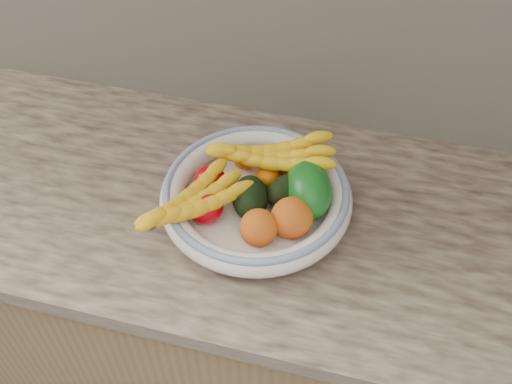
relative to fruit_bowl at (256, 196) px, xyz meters
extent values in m
cube|color=brown|center=(0.00, 0.02, -0.52)|extent=(2.40, 0.62, 0.86)
cube|color=tan|center=(0.00, 0.02, -0.07)|extent=(2.44, 0.66, 0.04)
cube|color=beige|center=(0.00, 0.33, 0.20)|extent=(2.40, 0.02, 0.50)
cylinder|color=white|center=(0.00, 0.00, -0.04)|extent=(0.13, 0.13, 0.02)
cylinder|color=white|center=(0.00, 0.00, -0.03)|extent=(0.32, 0.32, 0.01)
torus|color=white|center=(0.00, 0.00, 0.00)|extent=(0.39, 0.39, 0.05)
torus|color=#345094|center=(0.00, 0.00, 0.02)|extent=(0.37, 0.37, 0.02)
ellipsoid|color=#DD5A04|center=(-0.05, 0.10, 0.01)|extent=(0.07, 0.07, 0.05)
ellipsoid|color=#E44904|center=(0.05, 0.09, 0.01)|extent=(0.05, 0.05, 0.05)
ellipsoid|color=orange|center=(0.01, 0.05, 0.01)|extent=(0.06, 0.06, 0.05)
ellipsoid|color=#A90209|center=(-0.10, 0.01, 0.01)|extent=(0.07, 0.07, 0.06)
ellipsoid|color=#BB020C|center=(-0.09, -0.07, 0.01)|extent=(0.08, 0.08, 0.07)
ellipsoid|color=black|center=(-0.01, -0.02, 0.02)|extent=(0.10, 0.12, 0.07)
ellipsoid|color=black|center=(0.06, 0.02, 0.02)|extent=(0.11, 0.12, 0.07)
ellipsoid|color=#105515|center=(0.10, 0.02, 0.03)|extent=(0.16, 0.17, 0.12)
ellipsoid|color=orange|center=(0.03, -0.09, 0.02)|extent=(0.08, 0.08, 0.07)
ellipsoid|color=orange|center=(0.08, -0.06, 0.02)|extent=(0.10, 0.10, 0.08)
camera|label=1|loc=(0.19, -0.75, 0.86)|focal=40.00mm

